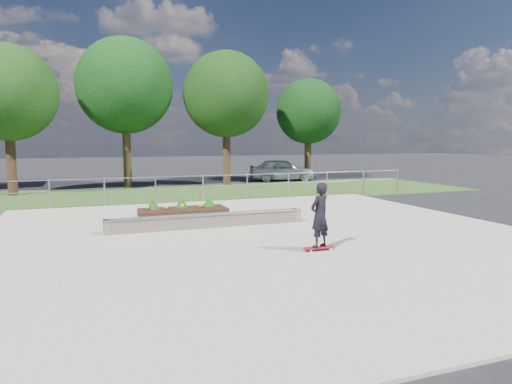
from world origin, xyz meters
The scene contains 12 objects.
ground centered at (0.00, 0.00, 0.00)m, with size 120.00×120.00×0.00m, color black.
grass_verge centered at (0.00, 11.00, 0.01)m, with size 30.00×8.00×0.02m, color #2E4C1E.
concrete_slab centered at (0.00, 0.00, 0.03)m, with size 15.00×15.00×0.06m, color #A9A396.
fence centered at (0.00, 7.50, 0.77)m, with size 20.06×0.06×1.20m.
tree_far_left centered at (-8.00, 13.00, 4.85)m, with size 4.55×4.55×7.15m.
tree_mid_left centered at (-2.50, 15.00, 5.61)m, with size 5.25×5.25×8.25m.
tree_mid_right centered at (3.00, 14.00, 5.23)m, with size 4.90×4.90×7.70m.
tree_far_right centered at (9.00, 15.50, 4.48)m, with size 4.20×4.20×6.60m.
grind_ledge centered at (-1.26, 1.75, 0.26)m, with size 6.00×0.44×0.43m.
planter_bed centered at (-1.53, 4.20, 0.24)m, with size 3.00×1.20×0.61m.
skateboarder centered at (0.52, -1.98, 0.91)m, with size 0.80×0.56×1.63m.
parked_car centered at (7.24, 15.74, 0.72)m, with size 1.70×4.22×1.44m, color silver.
Camera 1 is at (-4.58, -11.44, 2.70)m, focal length 32.00 mm.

